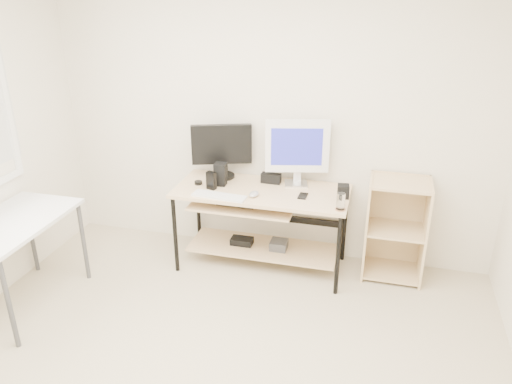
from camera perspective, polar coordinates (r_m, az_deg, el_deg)
The scene contains 16 objects.
room at distance 2.72m, azimuth -10.37°, elevation -1.32°, with size 4.01×4.01×2.62m.
desk at distance 4.40m, azimuth 0.34°, elevation -2.21°, with size 1.50×0.65×0.75m.
side_table at distance 4.22m, azimuth -25.95°, elevation -3.93°, with size 0.60×1.00×0.75m.
shelf_unit at distance 4.48m, azimuth 15.65°, elevation -3.90°, with size 0.50×0.40×0.90m.
black_monitor at distance 4.49m, azimuth -3.95°, elevation 5.07°, with size 0.53×0.23×0.49m.
white_imac at distance 4.30m, azimuth 4.73°, elevation 5.03°, with size 0.55×0.18×0.59m.
keyboard at distance 4.17m, azimuth -4.23°, elevation -0.46°, with size 0.46×0.13×0.02m, color silver.
mouse at distance 4.16m, azimuth -0.23°, elevation -0.23°, with size 0.07×0.12×0.04m, color #AFAFB4.
center_speaker at distance 4.43m, azimuth 1.73°, elevation 1.59°, with size 0.17×0.08×0.09m, color black.
speaker_left at distance 4.37m, azimuth -4.05°, elevation 2.10°, with size 0.10×0.10×0.20m.
speaker_right at distance 4.19m, azimuth 9.94°, elevation 0.08°, with size 0.09×0.09×0.11m, color black.
audio_controller at distance 4.30m, azimuth -5.13°, elevation 1.31°, with size 0.08×0.05×0.16m, color black.
volume_puck at distance 4.44m, azimuth -6.61°, elevation 1.06°, with size 0.07×0.07×0.03m, color black.
smartphone at distance 4.18m, azimuth 5.38°, elevation -0.45°, with size 0.07×0.13×0.01m, color black.
coaster at distance 3.99m, azimuth 9.60°, elevation -1.96°, with size 0.09×0.09×0.01m, color #AB744D.
drinking_glass at distance 3.96m, azimuth 9.67°, elevation -1.04°, with size 0.07×0.07×0.13m, color white.
Camera 1 is at (0.95, -2.19, 2.43)m, focal length 35.00 mm.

